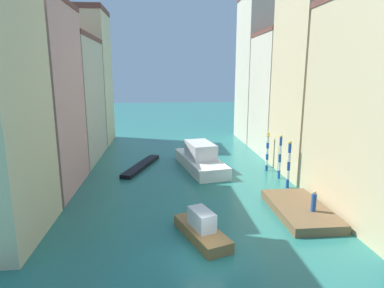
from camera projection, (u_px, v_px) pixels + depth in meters
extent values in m
plane|color=#28756B|center=(180.00, 154.00, 42.41)|extent=(154.00, 154.00, 0.00)
cube|color=tan|center=(36.00, 101.00, 27.84)|extent=(6.02, 9.18, 15.92)
cube|color=#BCB299|center=(71.00, 101.00, 38.47)|extent=(6.02, 11.53, 14.05)
cube|color=brown|center=(66.00, 37.00, 36.92)|extent=(6.14, 11.76, 0.52)
cube|color=beige|center=(88.00, 80.00, 47.88)|extent=(6.02, 7.66, 18.62)
cube|color=brown|center=(83.00, 11.00, 45.82)|extent=(6.14, 7.82, 0.74)
cube|color=beige|center=(383.00, 111.00, 22.48)|extent=(6.02, 11.81, 15.41)
cube|color=beige|center=(315.00, 80.00, 32.40)|extent=(6.02, 8.59, 19.24)
cube|color=beige|center=(281.00, 96.00, 41.55)|extent=(6.02, 8.70, 14.93)
cube|color=brown|center=(285.00, 33.00, 39.90)|extent=(6.14, 8.88, 0.52)
cube|color=beige|center=(261.00, 72.00, 49.64)|extent=(6.02, 8.56, 21.14)
cube|color=brown|center=(300.00, 210.00, 24.18)|extent=(3.72, 7.15, 0.66)
cylinder|color=#234C93|center=(314.00, 203.00, 23.00)|extent=(0.36, 0.36, 1.27)
sphere|color=tan|center=(315.00, 193.00, 22.84)|extent=(0.26, 0.26, 0.26)
cylinder|color=#1E479E|center=(287.00, 183.00, 29.70)|extent=(0.28, 0.28, 0.83)
cylinder|color=white|center=(288.00, 175.00, 29.52)|extent=(0.28, 0.28, 0.83)
cylinder|color=#1E479E|center=(289.00, 166.00, 29.34)|extent=(0.28, 0.28, 0.83)
cylinder|color=white|center=(289.00, 157.00, 29.17)|extent=(0.28, 0.28, 0.83)
cylinder|color=#1E479E|center=(290.00, 148.00, 28.99)|extent=(0.28, 0.28, 0.83)
sphere|color=gold|center=(290.00, 142.00, 28.88)|extent=(0.30, 0.30, 0.30)
cylinder|color=#1E479E|center=(279.00, 174.00, 32.36)|extent=(0.25, 0.25, 0.84)
cylinder|color=white|center=(279.00, 166.00, 32.18)|extent=(0.25, 0.25, 0.84)
cylinder|color=#1E479E|center=(280.00, 158.00, 32.00)|extent=(0.25, 0.25, 0.84)
cylinder|color=white|center=(280.00, 150.00, 31.82)|extent=(0.25, 0.25, 0.84)
cylinder|color=#1E479E|center=(281.00, 141.00, 31.65)|extent=(0.25, 0.25, 0.84)
sphere|color=gold|center=(281.00, 136.00, 31.54)|extent=(0.28, 0.28, 0.28)
cylinder|color=#1E479E|center=(267.00, 168.00, 34.99)|extent=(0.28, 0.28, 0.62)
cylinder|color=white|center=(267.00, 162.00, 34.86)|extent=(0.28, 0.28, 0.62)
cylinder|color=#1E479E|center=(267.00, 157.00, 34.73)|extent=(0.28, 0.28, 0.62)
cylinder|color=white|center=(267.00, 151.00, 34.60)|extent=(0.28, 0.28, 0.62)
cylinder|color=#1E479E|center=(268.00, 145.00, 34.47)|extent=(0.28, 0.28, 0.62)
cylinder|color=white|center=(268.00, 140.00, 34.34)|extent=(0.28, 0.28, 0.62)
sphere|color=gold|center=(268.00, 136.00, 34.25)|extent=(0.31, 0.31, 0.31)
cylinder|color=#1E479E|center=(267.00, 164.00, 36.30)|extent=(0.31, 0.31, 0.61)
cylinder|color=white|center=(267.00, 159.00, 36.17)|extent=(0.31, 0.31, 0.61)
cylinder|color=#1E479E|center=(267.00, 154.00, 36.04)|extent=(0.31, 0.31, 0.61)
cylinder|color=white|center=(267.00, 148.00, 35.91)|extent=(0.31, 0.31, 0.61)
cylinder|color=#1E479E|center=(268.00, 143.00, 35.78)|extent=(0.31, 0.31, 0.61)
cylinder|color=white|center=(268.00, 138.00, 35.65)|extent=(0.31, 0.31, 0.61)
sphere|color=gold|center=(268.00, 134.00, 35.55)|extent=(0.34, 0.34, 0.34)
cube|color=white|center=(200.00, 163.00, 35.78)|extent=(5.17, 10.41, 1.23)
cube|color=silver|center=(200.00, 150.00, 35.47)|extent=(3.27, 4.81, 1.67)
cube|color=black|center=(141.00, 166.00, 36.07)|extent=(3.88, 8.44, 0.43)
cube|color=olive|center=(201.00, 233.00, 20.62)|extent=(3.35, 5.33, 0.71)
cube|color=silver|center=(202.00, 219.00, 20.42)|extent=(1.73, 2.34, 1.16)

